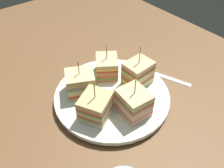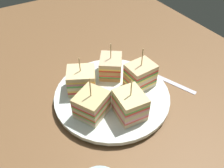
# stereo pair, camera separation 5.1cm
# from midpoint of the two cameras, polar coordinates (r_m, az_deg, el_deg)

# --- Properties ---
(ground_plane) EXTENTS (1.29, 0.90, 0.02)m
(ground_plane) POSITION_cam_midpoint_polar(r_m,az_deg,el_deg) (0.55, 2.66, -4.45)
(ground_plane) COLOR brown
(plate) EXTENTS (0.27, 0.27, 0.02)m
(plate) POSITION_cam_midpoint_polar(r_m,az_deg,el_deg) (0.54, 2.73, -3.01)
(plate) COLOR white
(plate) RESTS_ON ground_plane
(sandwich_wedge_0) EXTENTS (0.07, 0.06, 0.09)m
(sandwich_wedge_0) POSITION_cam_midpoint_polar(r_m,az_deg,el_deg) (0.48, 8.00, -5.03)
(sandwich_wedge_0) COLOR #DCB689
(sandwich_wedge_0) RESTS_ON plate
(sandwich_wedge_1) EXTENTS (0.05, 0.07, 0.10)m
(sandwich_wedge_1) POSITION_cam_midpoint_polar(r_m,az_deg,el_deg) (0.54, 9.65, 1.94)
(sandwich_wedge_1) COLOR beige
(sandwich_wedge_1) RESTS_ON plate
(sandwich_wedge_2) EXTENTS (0.08, 0.08, 0.09)m
(sandwich_wedge_2) POSITION_cam_midpoint_polar(r_m,az_deg,el_deg) (0.57, 2.27, 4.30)
(sandwich_wedge_2) COLOR #D6BF7F
(sandwich_wedge_2) RESTS_ON plate
(sandwich_wedge_3) EXTENTS (0.08, 0.08, 0.09)m
(sandwich_wedge_3) POSITION_cam_midpoint_polar(r_m,az_deg,el_deg) (0.53, -4.75, 0.81)
(sandwich_wedge_3) COLOR beige
(sandwich_wedge_3) RESTS_ON plate
(sandwich_wedge_4) EXTENTS (0.08, 0.08, 0.10)m
(sandwich_wedge_4) POSITION_cam_midpoint_polar(r_m,az_deg,el_deg) (0.48, -1.91, -5.22)
(sandwich_wedge_4) COLOR beige
(sandwich_wedge_4) RESTS_ON plate
(spoon) EXTENTS (0.15, 0.07, 0.01)m
(spoon) POSITION_cam_midpoint_polar(r_m,az_deg,el_deg) (0.62, 12.83, 2.32)
(spoon) COLOR silver
(spoon) RESTS_ON ground_plane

